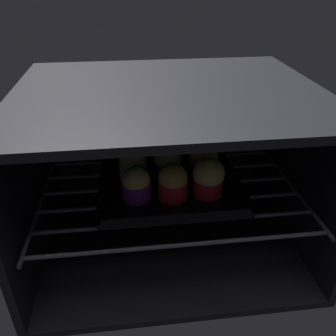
{
  "coord_description": "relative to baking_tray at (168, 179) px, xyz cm",
  "views": [
    {
      "loc": [
        -7.99,
        -42.23,
        56.1
      ],
      "look_at": [
        0.0,
        23.21,
        17.44
      ],
      "focal_mm": 37.47,
      "sensor_mm": 36.0,
      "label": 1
    }
  ],
  "objects": [
    {
      "name": "muffin_row1_col0",
      "position": [
        -7.61,
        0.39,
        4.11
      ],
      "size": [
        5.86,
        5.86,
        7.57
      ],
      "color": "silver",
      "rests_on": "baking_tray"
    },
    {
      "name": "muffin_row1_col1",
      "position": [
        -0.35,
        0.26,
        4.01
      ],
      "size": [
        5.97,
        5.97,
        7.38
      ],
      "color": "#1928B7",
      "rests_on": "baking_tray"
    },
    {
      "name": "oven_rack",
      "position": [
        0.0,
        -1.21,
        -1.09
      ],
      "size": [
        54.8,
        42.0,
        0.8
      ],
      "color": "#51515B",
      "rests_on": "oven_cavity"
    },
    {
      "name": "muffin_row0_col0",
      "position": [
        -7.2,
        -7.24,
        3.82
      ],
      "size": [
        5.86,
        5.86,
        7.42
      ],
      "color": "#7A238C",
      "rests_on": "baking_tray"
    },
    {
      "name": "oven_cavity",
      "position": [
        0.0,
        3.03,
        2.31
      ],
      "size": [
        59.0,
        47.0,
        37.0
      ],
      "color": "black",
      "rests_on": "ground"
    },
    {
      "name": "muffin_row1_col2",
      "position": [
        7.67,
        -0.35,
        4.39
      ],
      "size": [
        6.28,
        6.28,
        8.06
      ],
      "color": "#1928B7",
      "rests_on": "baking_tray"
    },
    {
      "name": "muffin_row0_col2",
      "position": [
        7.2,
        -7.57,
        4.53
      ],
      "size": [
        6.43,
        6.43,
        8.17
      ],
      "color": "red",
      "rests_on": "baking_tray"
    },
    {
      "name": "muffin_row2_col1",
      "position": [
        -0.32,
        7.76,
        4.43
      ],
      "size": [
        6.35,
        6.35,
        8.4
      ],
      "color": "silver",
      "rests_on": "baking_tray"
    },
    {
      "name": "muffin_row2_col0",
      "position": [
        -7.72,
        7.49,
        3.94
      ],
      "size": [
        5.86,
        5.86,
        7.35
      ],
      "color": "#1928B7",
      "rests_on": "baking_tray"
    },
    {
      "name": "muffin_row0_col1",
      "position": [
        -0.37,
        -7.91,
        4.14
      ],
      "size": [
        5.86,
        5.86,
        7.69
      ],
      "color": "red",
      "rests_on": "baking_tray"
    },
    {
      "name": "baking_tray",
      "position": [
        0.0,
        0.0,
        0.0
      ],
      "size": [
        29.79,
        29.79,
        2.2
      ],
      "color": "black",
      "rests_on": "oven_rack"
    },
    {
      "name": "muffin_row2_col2",
      "position": [
        7.48,
        7.71,
        4.14
      ],
      "size": [
        5.86,
        5.86,
        7.7
      ],
      "color": "#1928B7",
      "rests_on": "baking_tray"
    }
  ]
}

